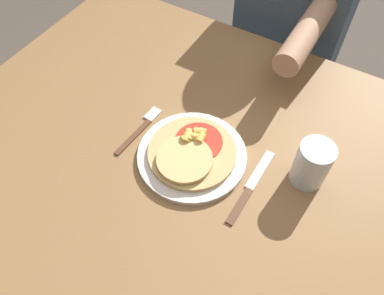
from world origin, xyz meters
name	(u,v)px	position (x,y,z in m)	size (l,w,h in m)	color
ground_plane	(187,257)	(0.00, 0.00, 0.00)	(8.00, 8.00, 0.00)	brown
dining_table	(185,172)	(0.00, 0.00, 0.66)	(1.25, 1.00, 0.76)	olive
plate	(192,156)	(0.03, -0.01, 0.76)	(0.26, 0.26, 0.01)	silver
pizza	(191,152)	(0.02, -0.01, 0.78)	(0.21, 0.21, 0.04)	tan
fork	(141,127)	(-0.13, 0.00, 0.76)	(0.03, 0.18, 0.00)	brown
knife	(250,187)	(0.18, -0.01, 0.76)	(0.02, 0.22, 0.00)	brown
drinking_glass	(312,164)	(0.28, 0.08, 0.81)	(0.08, 0.08, 0.12)	silver
person_diner	(291,27)	(0.02, 0.68, 0.70)	(0.35, 0.52, 1.20)	#2D2D38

